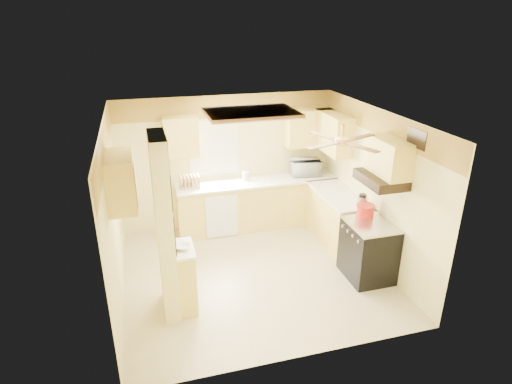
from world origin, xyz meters
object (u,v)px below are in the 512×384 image
object	(u,v)px
kettle	(362,202)
microwave	(305,167)
dutch_oven	(365,210)
bowl	(183,247)
stove	(368,250)

from	to	relation	value
kettle	microwave	bearing A→B (deg)	98.83
microwave	dutch_oven	xyz separation A→B (m)	(0.23, -1.92, -0.08)
bowl	dutch_oven	distance (m)	2.86
microwave	kettle	size ratio (longest dim) A/B	2.10
dutch_oven	kettle	world-z (taller)	kettle
stove	microwave	world-z (taller)	microwave
stove	dutch_oven	size ratio (longest dim) A/B	3.22
kettle	dutch_oven	bearing A→B (deg)	-101.82
microwave	bowl	size ratio (longest dim) A/B	2.65
microwave	kettle	world-z (taller)	microwave
bowl	kettle	bearing A→B (deg)	9.29
microwave	dutch_oven	bearing A→B (deg)	106.58
dutch_oven	microwave	bearing A→B (deg)	96.88
bowl	kettle	xyz separation A→B (m)	(2.89, 0.47, 0.10)
stove	microwave	xyz separation A→B (m)	(-0.19, 2.19, 0.63)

